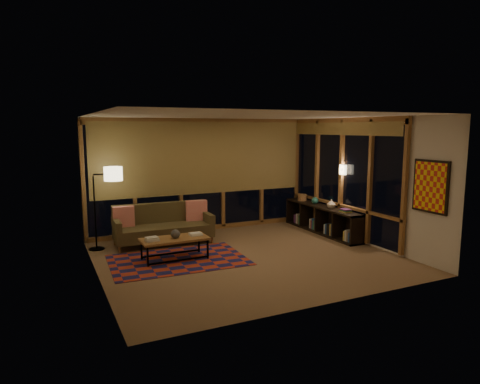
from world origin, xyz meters
name	(u,v)px	position (x,y,z in m)	size (l,w,h in m)	color
floor	(247,257)	(0.00, 0.00, 0.00)	(5.50, 5.00, 0.01)	#927351
ceiling	(247,116)	(0.00, 0.00, 2.70)	(5.50, 5.00, 0.01)	silver
walls	(247,188)	(0.00, 0.00, 1.35)	(5.51, 5.01, 2.70)	beige
window_wall_back	(202,175)	(0.00, 2.43, 1.35)	(5.30, 0.16, 2.60)	olive
window_wall_right	(340,178)	(2.68, 0.60, 1.35)	(0.16, 3.70, 2.60)	olive
wall_art	(430,186)	(2.71, -1.85, 1.45)	(0.06, 0.74, 0.94)	red
wall_sconce	(343,170)	(2.62, 0.45, 1.55)	(0.12, 0.18, 0.22)	beige
sofa	(164,225)	(-1.20, 1.61, 0.42)	(2.05, 0.83, 0.84)	brown
pillow_left	(124,217)	(-1.99, 1.80, 0.64)	(0.43, 0.14, 0.43)	red
pillow_right	(196,210)	(-0.40, 1.76, 0.65)	(0.47, 0.16, 0.47)	red
area_rug	(178,260)	(-1.26, 0.37, 0.01)	(2.50, 1.67, 0.01)	#B0341C
coffee_table	(175,249)	(-1.30, 0.45, 0.21)	(1.26, 0.58, 0.42)	olive
book_stack_a	(152,239)	(-1.74, 0.41, 0.45)	(0.22, 0.17, 0.06)	beige
book_stack_b	(196,234)	(-0.87, 0.46, 0.44)	(0.23, 0.18, 0.05)	beige
ceramic_pot	(175,234)	(-1.29, 0.41, 0.51)	(0.18, 0.18, 0.18)	black
floor_lamp	(95,209)	(-2.56, 1.80, 0.85)	(0.57, 0.37, 1.70)	black
bookshelf	(322,219)	(2.49, 1.00, 0.32)	(0.40, 2.58, 0.65)	black
basket	(302,197)	(2.47, 1.83, 0.73)	(0.22, 0.22, 0.17)	#AC7C4E
teal_bowl	(315,201)	(2.49, 1.30, 0.73)	(0.17, 0.17, 0.17)	#236A60
vase	(331,204)	(2.49, 0.66, 0.75)	(0.20, 0.20, 0.21)	#C3B099
shelf_book_stack	(345,211)	(2.49, 0.15, 0.68)	(0.15, 0.21, 0.06)	beige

